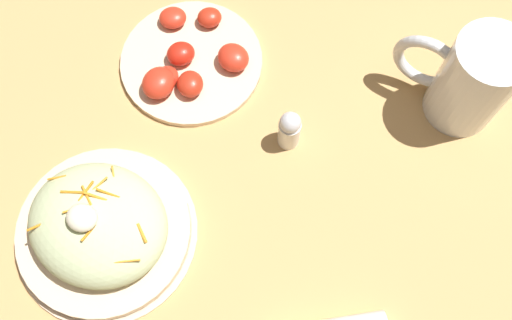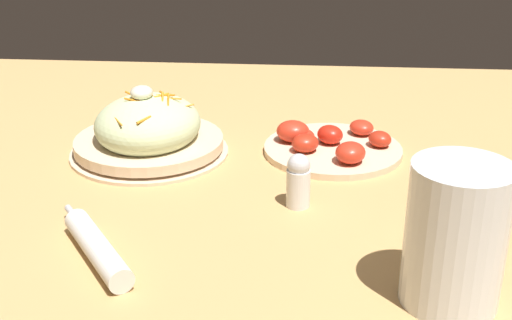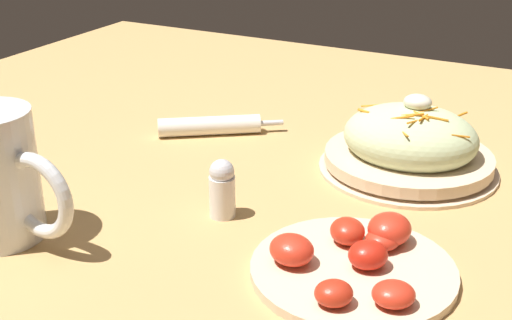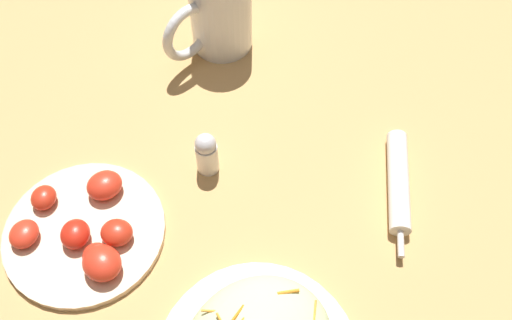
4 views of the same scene
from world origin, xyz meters
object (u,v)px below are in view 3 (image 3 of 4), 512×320
at_px(salad_plate, 409,146).
at_px(napkin_roll, 211,126).
at_px(tomato_plate, 355,262).
at_px(salt_shaker, 222,188).

height_order(salad_plate, napkin_roll, salad_plate).
distance_m(tomato_plate, salt_shaker, 0.19).
bearing_deg(salad_plate, salt_shaker, 55.63).
bearing_deg(tomato_plate, salad_plate, -84.84).
distance_m(napkin_roll, tomato_plate, 0.42).
relative_size(tomato_plate, salt_shaker, 2.93).
xyz_separation_m(tomato_plate, salt_shaker, (0.18, -0.04, 0.02)).
bearing_deg(salt_shaker, tomato_plate, 166.03).
bearing_deg(napkin_roll, salt_shaker, 123.94).
height_order(napkin_roll, salt_shaker, salt_shaker).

